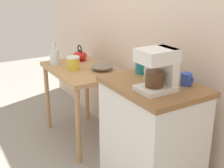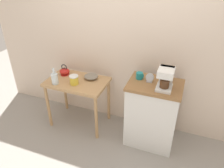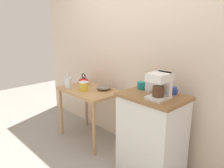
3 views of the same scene
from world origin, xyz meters
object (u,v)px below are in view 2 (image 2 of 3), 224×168
at_px(glass_carafe_vase, 55,78).
at_px(coffee_maker, 166,77).
at_px(teakettle, 65,71).
at_px(mug_dark_teal, 140,76).
at_px(bowl_stoneware, 91,76).
at_px(mug_blue, 169,77).
at_px(canister_enamel, 74,80).
at_px(table_clock, 150,78).

bearing_deg(glass_carafe_vase, coffee_maker, 4.59).
distance_m(teakettle, mug_dark_teal, 1.16).
distance_m(bowl_stoneware, mug_blue, 1.10).
distance_m(canister_enamel, mug_dark_teal, 0.91).
bearing_deg(table_clock, mug_blue, 31.41).
bearing_deg(mug_blue, coffee_maker, -94.85).
bearing_deg(mug_dark_teal, glass_carafe_vase, -168.27).
relative_size(teakettle, mug_blue, 2.25).
height_order(glass_carafe_vase, mug_blue, mug_blue).
distance_m(teakettle, table_clock, 1.30).
relative_size(coffee_maker, mug_dark_teal, 2.75).
distance_m(teakettle, canister_enamel, 0.33).
distance_m(glass_carafe_vase, mug_dark_teal, 1.16).
xyz_separation_m(canister_enamel, coffee_maker, (1.21, 0.03, 0.26)).
relative_size(glass_carafe_vase, mug_dark_teal, 2.50).
bearing_deg(bowl_stoneware, coffee_maker, -10.45).
bearing_deg(coffee_maker, bowl_stoneware, 169.55).
bearing_deg(mug_blue, teakettle, -178.21).
relative_size(bowl_stoneware, table_clock, 1.77).
relative_size(glass_carafe_vase, coffee_maker, 0.91).
relative_size(teakettle, table_clock, 1.55).
relative_size(bowl_stoneware, teakettle, 1.14).
bearing_deg(canister_enamel, teakettle, 144.11).
distance_m(bowl_stoneware, coffee_maker, 1.12).
distance_m(glass_carafe_vase, canister_enamel, 0.27).
distance_m(bowl_stoneware, table_clock, 0.90).
xyz_separation_m(glass_carafe_vase, table_clock, (1.27, 0.20, 0.15)).
bearing_deg(bowl_stoneware, canister_enamel, -124.19).
bearing_deg(coffee_maker, mug_blue, 85.15).
bearing_deg(coffee_maker, teakettle, 173.62).
xyz_separation_m(teakettle, table_clock, (1.29, -0.08, 0.18)).
height_order(bowl_stoneware, table_clock, table_clock).
bearing_deg(canister_enamel, mug_blue, 11.05).
relative_size(bowl_stoneware, mug_dark_teal, 2.15).
relative_size(canister_enamel, mug_dark_teal, 1.36).
bearing_deg(table_clock, mug_dark_teal, 165.18).
bearing_deg(canister_enamel, mug_dark_teal, 9.38).
height_order(teakettle, table_clock, table_clock).
bearing_deg(mug_dark_teal, coffee_maker, -19.42).
bearing_deg(mug_blue, canister_enamel, -168.95).
relative_size(coffee_maker, table_clock, 2.26).
bearing_deg(mug_dark_teal, mug_blue, 15.15).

